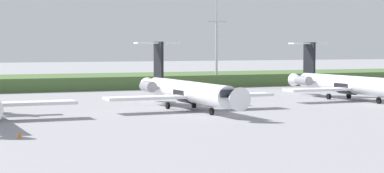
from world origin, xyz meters
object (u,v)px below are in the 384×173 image
regional_jet_third (346,84)px  antenna_mast (217,45)px  regional_jet_second (186,90)px  safety_cone_rear_marker (19,135)px

regional_jet_third → antenna_mast: 39.05m
regional_jet_second → safety_cone_rear_marker: size_ratio=56.36×
antenna_mast → regional_jet_third: bearing=-83.8°
regional_jet_second → regional_jet_third: (29.14, 5.38, 0.00)m
regional_jet_second → safety_cone_rear_marker: bearing=-140.8°
regional_jet_second → antenna_mast: (24.94, 43.74, 5.97)m
regional_jet_second → antenna_mast: bearing=60.3°
regional_jet_second → regional_jet_third: 29.63m
regional_jet_third → antenna_mast: bearing=96.2°
regional_jet_second → antenna_mast: 50.70m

